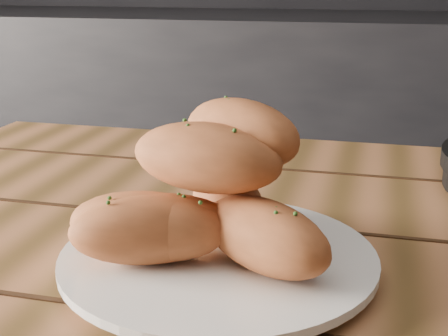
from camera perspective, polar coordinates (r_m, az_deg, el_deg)
counter at (r=1.88m, az=7.58°, el=-0.14°), size 2.80×0.60×0.90m
plate at (r=0.56m, az=-0.51°, el=-8.46°), size 0.28×0.28×0.02m
bread_rolls at (r=0.54m, az=-1.70°, el=-2.73°), size 0.24×0.21×0.13m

